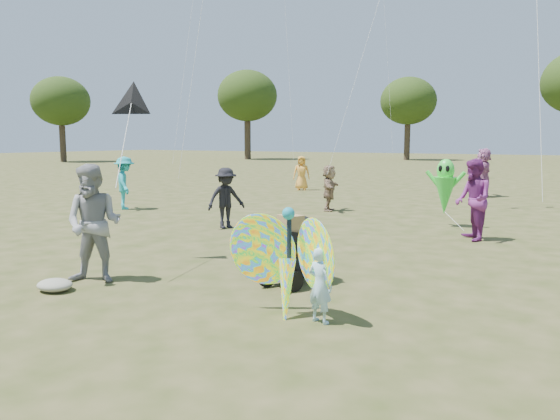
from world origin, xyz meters
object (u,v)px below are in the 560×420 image
(crowd_d, at_px, (329,188))
(butterfly_kite, at_px, (288,264))
(child_girl, at_px, (320,285))
(crowd_j, at_px, (483,172))
(crowd_g, at_px, (301,173))
(alien_kite, at_px, (445,189))
(crowd_i, at_px, (125,183))
(jogging_stroller, at_px, (294,245))
(adult_man, at_px, (94,224))
(crowd_e, at_px, (473,200))
(crowd_b, at_px, (226,198))

(crowd_d, distance_m, butterfly_kite, 10.34)
(child_girl, relative_size, crowd_j, 0.50)
(crowd_g, xyz_separation_m, crowd_j, (7.44, 1.12, 0.19))
(crowd_j, relative_size, alien_kite, 1.09)
(crowd_i, height_order, jogging_stroller, crowd_i)
(butterfly_kite, distance_m, alien_kite, 8.25)
(crowd_d, distance_m, crowd_j, 7.67)
(adult_man, distance_m, crowd_j, 16.80)
(crowd_j, distance_m, alien_kite, 8.23)
(crowd_e, relative_size, crowd_j, 0.96)
(crowd_b, bearing_deg, adult_man, -136.23)
(crowd_g, bearing_deg, child_girl, -86.64)
(child_girl, relative_size, butterfly_kite, 0.54)
(crowd_d, bearing_deg, child_girl, -172.18)
(crowd_d, height_order, crowd_e, crowd_e)
(child_girl, xyz_separation_m, crowd_e, (0.47, 6.64, 0.44))
(adult_man, relative_size, alien_kite, 1.07)
(child_girl, height_order, crowd_g, crowd_g)
(crowd_b, distance_m, alien_kite, 5.59)
(adult_man, height_order, crowd_d, adult_man)
(crowd_j, bearing_deg, crowd_d, -21.91)
(crowd_d, distance_m, crowd_e, 5.73)
(child_girl, relative_size, jogging_stroller, 0.82)
(adult_man, bearing_deg, crowd_e, 32.89)
(crowd_e, distance_m, crowd_j, 9.98)
(butterfly_kite, bearing_deg, child_girl, -4.92)
(jogging_stroller, bearing_deg, crowd_j, 113.83)
(crowd_e, distance_m, crowd_i, 10.68)
(adult_man, xyz_separation_m, butterfly_kite, (3.41, 0.10, -0.26))
(child_girl, bearing_deg, crowd_d, -52.56)
(child_girl, height_order, crowd_b, crowd_b)
(crowd_b, height_order, jogging_stroller, crowd_b)
(crowd_g, distance_m, alien_kite, 10.68)
(adult_man, distance_m, crowd_d, 9.68)
(crowd_g, distance_m, crowd_i, 8.92)
(crowd_d, distance_m, crowd_i, 6.50)
(alien_kite, bearing_deg, crowd_j, 93.71)
(adult_man, distance_m, jogging_stroller, 3.13)
(butterfly_kite, bearing_deg, crowd_d, 112.46)
(child_girl, height_order, jogging_stroller, jogging_stroller)
(crowd_j, height_order, butterfly_kite, crowd_j)
(alien_kite, bearing_deg, crowd_e, -58.24)
(child_girl, height_order, adult_man, adult_man)
(crowd_b, relative_size, crowd_i, 0.91)
(crowd_j, bearing_deg, adult_man, -5.62)
(adult_man, relative_size, crowd_i, 1.10)
(crowd_g, height_order, butterfly_kite, crowd_g)
(crowd_e, xyz_separation_m, butterfly_kite, (-0.95, -6.60, -0.24))
(adult_man, xyz_separation_m, crowd_e, (4.36, 6.70, -0.02))
(child_girl, height_order, crowd_i, crowd_i)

